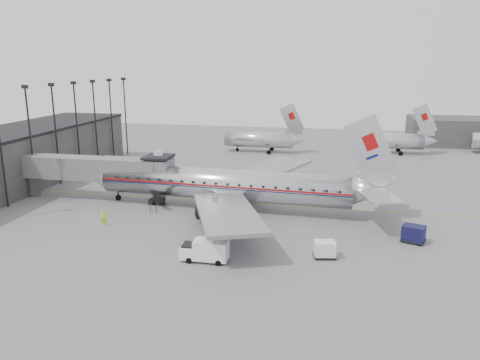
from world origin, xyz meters
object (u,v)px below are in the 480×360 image
object	(u,v)px
service_van	(205,250)
baggage_cart_white	(325,249)
airliner	(230,185)
ramp_worker	(103,218)
baggage_cart_navy	(414,233)

from	to	relation	value
service_van	baggage_cart_white	distance (m)	11.43
airliner	ramp_worker	bearing A→B (deg)	-142.05
baggage_cart_navy	ramp_worker	bearing A→B (deg)	-156.13
service_van	ramp_worker	world-z (taller)	service_van
airliner	baggage_cart_navy	xyz separation A→B (m)	(21.20, -7.11, -2.23)
service_van	ramp_worker	xyz separation A→B (m)	(-14.09, 7.11, -0.17)
ramp_worker	baggage_cart_white	bearing A→B (deg)	-41.74
airliner	baggage_cart_navy	distance (m)	22.47
service_van	baggage_cart_navy	size ratio (longest dim) A/B	1.63
baggage_cart_navy	baggage_cart_white	bearing A→B (deg)	-125.97
airliner	service_van	distance (m)	16.26
ramp_worker	baggage_cart_navy	bearing A→B (deg)	-29.56
airliner	service_van	xyz separation A→B (m)	(1.29, -16.07, -2.08)
airliner	baggage_cart_white	world-z (taller)	airliner
baggage_cart_navy	baggage_cart_white	world-z (taller)	baggage_cart_navy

